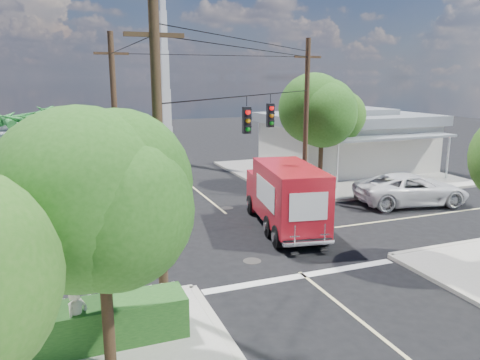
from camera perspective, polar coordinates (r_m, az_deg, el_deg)
ground at (r=20.74m, az=2.01°, el=-7.06°), size 120.00×120.00×0.00m
sidewalk_ne at (r=35.00m, az=11.46°, el=0.88°), size 14.12×14.12×0.14m
sidewalk_nw at (r=29.82m, az=-26.61°, el=-2.20°), size 14.12×14.12×0.14m
road_markings at (r=19.48m, az=3.72°, el=-8.38°), size 32.00×32.00×0.01m
building_ne at (r=36.41m, az=12.85°, el=4.85°), size 11.80×10.20×4.50m
radio_tower at (r=38.87m, az=-9.05°, el=10.38°), size 0.80×0.80×17.00m
tree_sw_front at (r=10.77m, az=-16.66°, el=-1.95°), size 3.88×3.78×6.03m
tree_ne_front at (r=28.96m, az=10.06°, el=7.97°), size 4.21×4.14×6.66m
tree_ne_back at (r=32.24m, az=11.99°, el=7.29°), size 3.77×3.66×5.82m
palm_nw_front at (r=25.54m, az=-20.76°, el=7.42°), size 3.01×3.08×5.59m
palm_nw_back at (r=27.12m, az=-24.99°, el=6.52°), size 3.01×3.08×5.19m
utility_poles at (r=20.64m, az=-3.73°, el=6.16°), size 12.00×10.68×9.00m
picket_fence at (r=13.85m, az=-19.84°, el=-15.09°), size 5.94×0.06×1.00m
hedge_sw at (r=13.14m, az=-20.65°, el=-16.69°), size 6.20×1.20×1.10m
vending_boxes at (r=28.72m, az=9.12°, el=-0.26°), size 1.90×0.50×1.10m
delivery_truck at (r=21.63m, az=5.51°, el=-1.96°), size 3.33×7.37×3.08m
parked_car at (r=27.55m, az=20.16°, el=-1.06°), size 6.60×3.93×1.72m
pedestrian at (r=12.69m, az=-19.16°, el=-15.94°), size 0.76×0.76×1.76m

